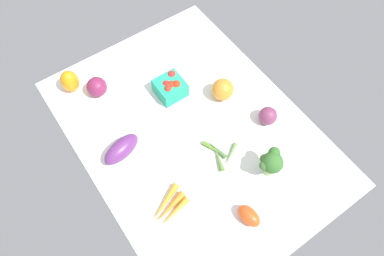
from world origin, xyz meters
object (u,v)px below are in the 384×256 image
Objects in this scene: carrot_bunch at (169,207)px; eggplant at (121,149)px; bell_pepper_orange at (70,81)px; red_onion_near_basket at (97,87)px; red_onion_center at (268,116)px; roma_tomato at (249,216)px; berry_basket at (170,87)px; heirloom_tomato_orange at (223,89)px; broccoli_head at (272,162)px; okra_pile at (219,153)px.

carrot_bunch is 25.77cm from eggplant.
red_onion_near_basket is at bearing -135.62° from bell_pepper_orange.
red_onion_center reaches higher than roma_tomato.
red_onion_center is 0.65× the size of berry_basket.
eggplant reaches higher than roma_tomato.
red_onion_near_basket is at bearing 53.22° from heirloom_tomato_orange.
red_onion_center is 0.47× the size of eggplant.
eggplant is at bearing -176.75° from bell_pepper_orange.
red_onion_near_basket is 53.37cm from carrot_bunch.
broccoli_head is 0.80× the size of carrot_bunch.
okra_pile is (-0.97, 22.27, -2.48)cm from red_onion_center.
carrot_bunch is (-7.12, 47.11, -2.15)cm from red_onion_center.
bell_pepper_orange reaches higher than red_onion_near_basket.
roma_tomato is (-23.99, 28.31, -0.83)cm from red_onion_center.
broccoli_head reaches higher than red_onion_center.
roma_tomato reaches higher than carrot_bunch.
heirloom_tomato_orange reaches higher than berry_basket.
okra_pile is (6.15, -24.84, -0.33)cm from carrot_bunch.
bell_pepper_orange is (7.37, 7.22, 0.94)cm from red_onion_near_basket.
roma_tomato is 0.99× the size of heirloom_tomato_orange.
eggplant is at bearing 54.42° from okra_pile.
carrot_bunch is at bearing 176.88° from red_onion_near_basket.
eggplant is (25.58, 2.33, 2.09)cm from carrot_bunch.
red_onion_near_basket is 63.88cm from red_onion_center.
berry_basket is at bearing -169.86° from eggplant.
berry_basket reaches higher than okra_pile.
carrot_bunch is 45.39cm from berry_basket.
heirloom_tomato_orange is 0.59× the size of carrot_bunch.
eggplant is 33.49cm from okra_pile.
red_onion_near_basket is at bearing 43.79° from red_onion_center.
bell_pepper_orange is (60.60, 4.31, 3.55)cm from carrot_bunch.
okra_pile is 1.27× the size of berry_basket.
broccoli_head is 1.36× the size of heirloom_tomato_orange.
red_onion_near_basket is 0.80× the size of bell_pepper_orange.
bell_pepper_orange is at bearing 52.19° from berry_basket.
okra_pile is 1.37× the size of bell_pepper_orange.
eggplant is (18.47, 49.44, -0.06)cm from red_onion_center.
red_onion_center is (15.27, -12.69, -4.22)cm from broccoli_head.
okra_pile is (-18.96, 15.67, -3.31)cm from heirloom_tomato_orange.
bell_pepper_orange reaches higher than berry_basket.
roma_tomato is at bearing -131.91° from carrot_bunch.
red_onion_near_basket is at bearing -3.12° from carrot_bunch.
carrot_bunch is at bearing 145.90° from berry_basket.
red_onion_near_basket is 0.53× the size of carrot_bunch.
broccoli_head is 20.30cm from red_onion_center.
eggplant is 1.10× the size of okra_pile.
bell_pepper_orange reaches higher than carrot_bunch.
red_onion_center is (-46.11, -44.21, -0.45)cm from red_onion_near_basket.
heirloom_tomato_orange is (33.27, -6.10, -3.39)cm from broccoli_head.
berry_basket is (54.40, -6.61, 1.09)cm from roma_tomato.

